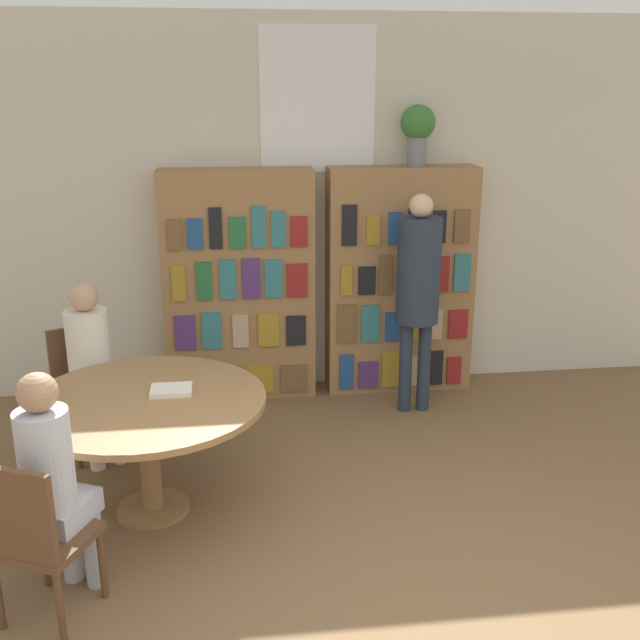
# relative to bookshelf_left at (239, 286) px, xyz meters

# --- Properties ---
(wall_back) EXTENTS (6.40, 0.07, 3.00)m
(wall_back) POSITION_rel_bookshelf_left_xyz_m (0.66, 0.19, 0.58)
(wall_back) COLOR beige
(wall_back) RESTS_ON ground_plane
(bookshelf_left) EXTENTS (1.19, 0.34, 1.85)m
(bookshelf_left) POSITION_rel_bookshelf_left_xyz_m (0.00, 0.00, 0.00)
(bookshelf_left) COLOR olive
(bookshelf_left) RESTS_ON ground_plane
(bookshelf_right) EXTENTS (1.19, 0.34, 1.85)m
(bookshelf_right) POSITION_rel_bookshelf_left_xyz_m (1.31, -0.00, -0.00)
(bookshelf_right) COLOR olive
(bookshelf_right) RESTS_ON ground_plane
(flower_vase) EXTENTS (0.27, 0.27, 0.47)m
(flower_vase) POSITION_rel_bookshelf_left_xyz_m (1.42, 0.00, 1.22)
(flower_vase) COLOR slate
(flower_vase) RESTS_ON bookshelf_right
(reading_table) EXTENTS (1.40, 1.40, 0.74)m
(reading_table) POSITION_rel_bookshelf_left_xyz_m (-0.58, -1.75, -0.28)
(reading_table) COLOR olive
(reading_table) RESTS_ON ground_plane
(chair_near_camera) EXTENTS (0.53, 0.53, 0.88)m
(chair_near_camera) POSITION_rel_bookshelf_left_xyz_m (-1.02, -2.70, -0.44)
(chair_near_camera) COLOR brown
(chair_near_camera) RESTS_ON ground_plane
(chair_left_side) EXTENTS (0.54, 0.54, 0.88)m
(chair_left_side) POSITION_rel_bookshelf_left_xyz_m (-1.09, -0.85, -0.44)
(chair_left_side) COLOR brown
(chair_left_side) RESTS_ON ground_plane
(seated_reader_left) EXTENTS (0.40, 0.42, 1.24)m
(seated_reader_left) POSITION_rel_bookshelf_left_xyz_m (-1.01, -1.00, -0.21)
(seated_reader_left) COLOR silver
(seated_reader_left) RESTS_ON ground_plane
(seated_reader_right) EXTENTS (0.36, 0.40, 1.24)m
(seated_reader_right) POSITION_rel_bookshelf_left_xyz_m (-0.94, -2.53, -0.23)
(seated_reader_right) COLOR #B2B7C6
(seated_reader_right) RESTS_ON ground_plane
(librarian_standing) EXTENTS (0.33, 0.60, 1.71)m
(librarian_standing) POSITION_rel_bookshelf_left_xyz_m (1.34, -0.50, 0.13)
(librarian_standing) COLOR #232D3D
(librarian_standing) RESTS_ON ground_plane
(open_book_on_table) EXTENTS (0.24, 0.18, 0.03)m
(open_book_on_table) POSITION_rel_bookshelf_left_xyz_m (-0.44, -1.69, -0.17)
(open_book_on_table) COLOR silver
(open_book_on_table) RESTS_ON reading_table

